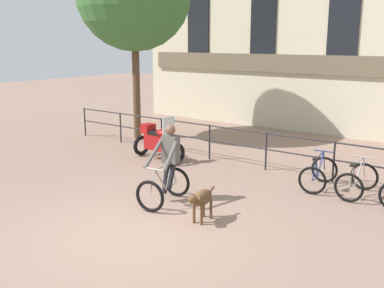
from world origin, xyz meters
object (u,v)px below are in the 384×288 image
cyclist_with_bike (167,168)px  dog (201,199)px  parked_bicycle_near_lamp (319,174)px  parked_bicycle_mid_left (357,181)px  parked_motorcycle (158,141)px

cyclist_with_bike → dog: (1.25, -0.45, -0.30)m
dog → parked_bicycle_near_lamp: (1.04, 3.35, -0.11)m
parked_bicycle_mid_left → parked_bicycle_near_lamp: bearing=1.3°
parked_motorcycle → parked_bicycle_mid_left: parked_motorcycle is taller
parked_motorcycle → parked_bicycle_near_lamp: parked_motorcycle is taller
cyclist_with_bike → dog: bearing=-28.8°
dog → parked_motorcycle: 4.85m
parked_motorcycle → parked_bicycle_near_lamp: size_ratio=1.47×
dog → cyclist_with_bike: bearing=155.6°
parked_bicycle_near_lamp → parked_bicycle_mid_left: same height
cyclist_with_bike → parked_bicycle_mid_left: 4.34m
cyclist_with_bike → parked_motorcycle: (-2.53, 2.60, -0.20)m
cyclist_with_bike → dog: 1.36m
parked_motorcycle → parked_bicycle_mid_left: size_ratio=1.53×
parked_bicycle_mid_left → cyclist_with_bike: bearing=43.5°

